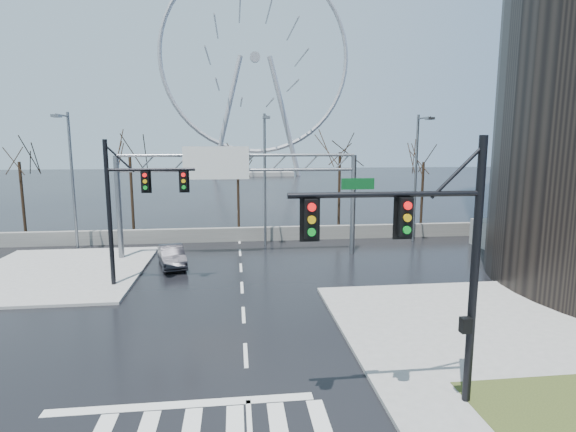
{
  "coord_description": "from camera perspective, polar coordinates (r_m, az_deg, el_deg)",
  "views": [
    {
      "loc": [
        -0.28,
        -15.72,
        7.76
      ],
      "look_at": [
        2.47,
        7.47,
        4.0
      ],
      "focal_mm": 28.0,
      "sensor_mm": 36.0,
      "label": 1
    }
  ],
  "objects": [
    {
      "name": "ground",
      "position": [
        17.53,
        -5.4,
        -17.17
      ],
      "size": [
        260.0,
        260.0,
        0.0
      ],
      "primitive_type": "plane",
      "color": "black",
      "rests_on": "ground"
    },
    {
      "name": "sidewalk_right_ext",
      "position": [
        21.88,
        22.31,
        -12.13
      ],
      "size": [
        12.0,
        10.0,
        0.15
      ],
      "primitive_type": "cube",
      "color": "gray",
      "rests_on": "ground"
    },
    {
      "name": "sidewalk_far",
      "position": [
        30.7,
        -27.14,
        -6.38
      ],
      "size": [
        10.0,
        12.0,
        0.15
      ],
      "primitive_type": "cube",
      "color": "gray",
      "rests_on": "ground"
    },
    {
      "name": "grass_strip",
      "position": [
        16.09,
        31.86,
        -20.53
      ],
      "size": [
        5.0,
        4.0,
        0.02
      ],
      "primitive_type": "cube",
      "color": "#323E1A",
      "rests_on": "sidewalk_near"
    },
    {
      "name": "barrier_wall",
      "position": [
        36.44,
        -6.2,
        -2.32
      ],
      "size": [
        52.0,
        0.5,
        1.1
      ],
      "primitive_type": "cube",
      "color": "slate",
      "rests_on": "ground"
    },
    {
      "name": "signal_mast_near",
      "position": [
        13.19,
        17.72,
        -3.93
      ],
      "size": [
        5.52,
        0.41,
        8.0
      ],
      "color": "black",
      "rests_on": "ground"
    },
    {
      "name": "signal_mast_far",
      "position": [
        25.47,
        -19.41,
        2.03
      ],
      "size": [
        4.72,
        0.41,
        8.0
      ],
      "color": "black",
      "rests_on": "ground"
    },
    {
      "name": "sign_gantry",
      "position": [
        30.78,
        -6.94,
        4.28
      ],
      "size": [
        16.36,
        0.4,
        7.6
      ],
      "color": "slate",
      "rests_on": "ground"
    },
    {
      "name": "streetlight_left",
      "position": [
        35.9,
        -25.93,
        5.24
      ],
      "size": [
        0.5,
        2.55,
        10.0
      ],
      "color": "slate",
      "rests_on": "ground"
    },
    {
      "name": "streetlight_mid",
      "position": [
        34.01,
        -2.93,
        5.98
      ],
      "size": [
        0.5,
        2.55,
        10.0
      ],
      "color": "slate",
      "rests_on": "ground"
    },
    {
      "name": "streetlight_right",
      "position": [
        36.81,
        16.15,
        5.87
      ],
      "size": [
        0.5,
        2.55,
        10.0
      ],
      "color": "slate",
      "rests_on": "ground"
    },
    {
      "name": "tree_far_left",
      "position": [
        43.55,
        -30.9,
        4.98
      ],
      "size": [
        3.5,
        3.5,
        7.0
      ],
      "color": "black",
      "rests_on": "ground"
    },
    {
      "name": "tree_left",
      "position": [
        40.21,
        -19.4,
        6.09
      ],
      "size": [
        3.75,
        3.75,
        7.5
      ],
      "color": "black",
      "rests_on": "ground"
    },
    {
      "name": "tree_center",
      "position": [
        40.3,
        -6.39,
        5.41
      ],
      "size": [
        3.25,
        3.25,
        6.5
      ],
      "color": "black",
      "rests_on": "ground"
    },
    {
      "name": "tree_right",
      "position": [
        40.33,
        6.59,
        6.9
      ],
      "size": [
        3.9,
        3.9,
        7.8
      ],
      "color": "black",
      "rests_on": "ground"
    },
    {
      "name": "tree_far_right",
      "position": [
        43.38,
        16.8,
        5.66
      ],
      "size": [
        3.4,
        3.4,
        6.8
      ],
      "color": "black",
      "rests_on": "ground"
    },
    {
      "name": "ferris_wheel",
      "position": [
        112.35,
        -4.2,
        18.54
      ],
      "size": [
        45.0,
        6.0,
        50.91
      ],
      "color": "gray",
      "rests_on": "ground"
    },
    {
      "name": "car",
      "position": [
        29.7,
        -14.54,
        -4.95
      ],
      "size": [
        2.4,
        4.32,
        1.35
      ],
      "primitive_type": "imported",
      "rotation": [
        0.0,
        0.0,
        0.25
      ],
      "color": "black",
      "rests_on": "ground"
    }
  ]
}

